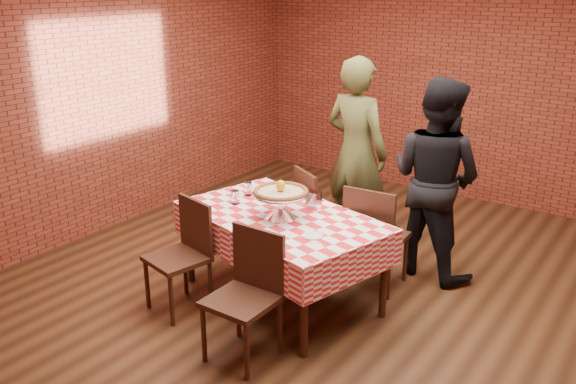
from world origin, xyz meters
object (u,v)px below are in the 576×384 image
object	(u,v)px
table	(281,257)
chair_far_right	(377,235)
chair_near_right	(241,299)
diner_olive	(356,152)
water_glass_left	(235,197)
water_glass_right	(248,189)
chair_near_left	(177,258)
pizza_stand	(281,205)
diner_black	(435,179)
pizza	(281,192)
chair_far_left	(323,214)
condiment_caddy	(314,200)

from	to	relation	value
table	chair_far_right	xyz separation A→B (m)	(0.54, 0.67, 0.10)
chair_near_right	diner_olive	xyz separation A→B (m)	(-0.36, 2.27, 0.48)
table	water_glass_left	world-z (taller)	water_glass_left
water_glass_right	table	bearing A→B (deg)	-23.22
chair_near_left	chair_far_right	world-z (taller)	chair_far_right
pizza_stand	diner_black	size ratio (longest dim) A/B	0.26
water_glass_left	water_glass_right	bearing A→B (deg)	101.60
pizza_stand	pizza	size ratio (longest dim) A/B	1.05
pizza	chair_far_left	distance (m)	1.06
chair_near_left	diner_olive	size ratio (longest dim) A/B	0.48
water_glass_left	chair_far_left	xyz separation A→B (m)	(0.34, 0.88, -0.37)
pizza	chair_far_right	distance (m)	1.01
water_glass_right	chair_near_right	size ratio (longest dim) A/B	0.13
table	pizza	xyz separation A→B (m)	(0.03, -0.05, 0.60)
pizza	water_glass_right	world-z (taller)	pizza
condiment_caddy	pizza	bearing A→B (deg)	-107.48
chair_near_right	chair_far_left	bearing A→B (deg)	103.04
table	diner_olive	world-z (taller)	diner_olive
pizza_stand	condiment_caddy	distance (m)	0.33
diner_olive	condiment_caddy	bearing A→B (deg)	108.11
diner_black	pizza	bearing A→B (deg)	69.27
pizza	diner_olive	world-z (taller)	diner_olive
condiment_caddy	diner_black	size ratio (longest dim) A/B	0.08
pizza	diner_olive	size ratio (longest dim) A/B	0.23
water_glass_right	chair_near_left	world-z (taller)	chair_near_left
diner_black	chair_near_right	bearing A→B (deg)	86.69
water_glass_left	chair_far_right	bearing A→B (deg)	34.23
water_glass_right	chair_near_right	bearing A→B (deg)	-53.89
chair_far_left	table	bearing A→B (deg)	128.74
table	chair_far_left	xyz separation A→B (m)	(-0.13, 0.87, 0.08)
chair_near_left	chair_far_left	bearing A→B (deg)	85.99
pizza_stand	pizza	xyz separation A→B (m)	(0.00, 0.00, 0.11)
water_glass_right	chair_near_right	distance (m)	1.38
condiment_caddy	diner_black	bearing A→B (deg)	56.32
table	chair_near_left	world-z (taller)	chair_near_left
diner_black	chair_far_right	bearing A→B (deg)	73.27
water_glass_right	diner_black	distance (m)	1.66
chair_near_right	diner_black	xyz separation A→B (m)	(0.56, 2.05, 0.44)
chair_near_left	chair_near_right	bearing A→B (deg)	-2.44
diner_black	table	bearing A→B (deg)	67.29
pizza	chair_near_right	bearing A→B (deg)	-73.69
chair_far_left	chair_far_right	world-z (taller)	chair_far_right
water_glass_left	chair_near_left	distance (m)	0.72
chair_near_left	water_glass_right	bearing A→B (deg)	98.44
water_glass_left	diner_olive	distance (m)	1.48
chair_near_left	chair_far_right	size ratio (longest dim) A/B	0.96
condiment_caddy	chair_far_right	bearing A→B (deg)	48.35
water_glass_right	diner_olive	bearing A→B (deg)	70.32
chair_near_left	pizza_stand	bearing A→B (deg)	56.04
pizza_stand	diner_black	bearing A→B (deg)	57.32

